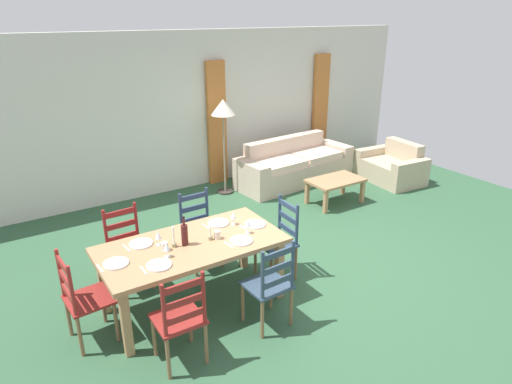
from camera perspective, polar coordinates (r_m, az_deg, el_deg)
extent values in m
cube|color=#2E5538|center=(5.80, 5.41, -9.10)|extent=(9.60, 9.60, 0.02)
cube|color=silver|center=(7.99, -9.07, 9.94)|extent=(9.60, 0.16, 2.70)
cube|color=#C16F33|center=(8.16, -5.00, 8.57)|extent=(0.35, 0.08, 2.20)
cube|color=#C16F33|center=(9.48, 8.12, 10.32)|extent=(0.35, 0.08, 2.20)
cube|color=#AA7D54|center=(4.73, -8.17, -6.68)|extent=(1.90, 0.96, 0.05)
cube|color=#AA7D54|center=(4.40, -16.15, -15.68)|extent=(0.08, 0.08, 0.70)
cube|color=#AA7D54|center=(5.00, 2.95, -9.74)|extent=(0.08, 0.08, 0.70)
cube|color=#AA7D54|center=(5.01, -18.82, -10.92)|extent=(0.08, 0.08, 0.70)
cube|color=#AA7D54|center=(5.55, -1.63, -6.28)|extent=(0.08, 0.08, 0.70)
cube|color=maroon|center=(4.18, -9.84, -15.54)|extent=(0.42, 0.40, 0.03)
cylinder|color=brown|center=(4.41, -12.80, -17.38)|extent=(0.04, 0.04, 0.43)
cylinder|color=brown|center=(4.50, -8.34, -16.05)|extent=(0.04, 0.04, 0.43)
cylinder|color=brown|center=(4.16, -11.07, -20.02)|extent=(0.04, 0.04, 0.43)
cylinder|color=brown|center=(4.26, -6.34, -18.51)|extent=(0.04, 0.04, 0.43)
cylinder|color=maroon|center=(3.85, -11.62, -14.54)|extent=(0.04, 0.04, 0.50)
cylinder|color=maroon|center=(3.96, -6.65, -13.07)|extent=(0.04, 0.04, 0.50)
cube|color=maroon|center=(3.98, -8.97, -15.33)|extent=(0.38, 0.03, 0.06)
cube|color=maroon|center=(3.89, -9.11, -13.57)|extent=(0.38, 0.03, 0.06)
cube|color=maroon|center=(3.81, -9.24, -11.72)|extent=(0.38, 0.03, 0.06)
cube|color=#2F4154|center=(4.56, 1.40, -11.69)|extent=(0.44, 0.42, 0.03)
cylinder|color=brown|center=(4.72, -1.70, -13.78)|extent=(0.04, 0.04, 0.43)
cylinder|color=brown|center=(4.89, 1.90, -12.36)|extent=(0.04, 0.04, 0.43)
cylinder|color=brown|center=(4.49, 0.80, -15.85)|extent=(0.04, 0.04, 0.43)
cylinder|color=brown|center=(4.67, 4.49, -14.25)|extent=(0.04, 0.04, 0.43)
cylinder|color=#2F4154|center=(4.21, 0.84, -10.55)|extent=(0.04, 0.04, 0.50)
cylinder|color=#2F4154|center=(4.40, 4.68, -9.06)|extent=(0.04, 0.04, 0.50)
cube|color=#2F4154|center=(4.37, 2.77, -11.24)|extent=(0.38, 0.04, 0.06)
cube|color=#2F4154|center=(4.29, 2.81, -9.57)|extent=(0.38, 0.04, 0.06)
cube|color=#2F4154|center=(4.22, 2.85, -7.83)|extent=(0.38, 0.04, 0.06)
cube|color=maroon|center=(5.30, -15.75, -7.44)|extent=(0.44, 0.43, 0.03)
cylinder|color=brown|center=(5.33, -12.99, -9.84)|extent=(0.04, 0.04, 0.43)
cylinder|color=brown|center=(5.22, -16.65, -10.92)|extent=(0.04, 0.04, 0.43)
cylinder|color=brown|center=(5.60, -14.43, -8.30)|extent=(0.04, 0.04, 0.43)
cylinder|color=brown|center=(5.50, -17.91, -9.28)|extent=(0.04, 0.04, 0.43)
cylinder|color=maroon|center=(5.38, -14.92, -3.75)|extent=(0.04, 0.04, 0.50)
cylinder|color=maroon|center=(5.28, -18.53, -4.68)|extent=(0.04, 0.04, 0.50)
cube|color=maroon|center=(5.38, -16.56, -5.46)|extent=(0.38, 0.05, 0.06)
cube|color=maroon|center=(5.31, -16.73, -4.02)|extent=(0.38, 0.05, 0.06)
cube|color=maroon|center=(5.25, -16.90, -2.54)|extent=(0.38, 0.05, 0.06)
cube|color=navy|center=(5.55, -6.91, -5.28)|extent=(0.43, 0.41, 0.03)
cylinder|color=brown|center=(5.60, -4.34, -7.57)|extent=(0.04, 0.04, 0.43)
cylinder|color=brown|center=(5.46, -7.62, -8.59)|extent=(0.04, 0.04, 0.43)
cylinder|color=brown|center=(5.87, -6.04, -6.21)|extent=(0.04, 0.04, 0.43)
cylinder|color=brown|center=(5.73, -9.21, -7.13)|extent=(0.04, 0.04, 0.43)
cylinder|color=navy|center=(5.65, -6.24, -1.80)|extent=(0.04, 0.04, 0.50)
cylinder|color=navy|center=(5.51, -9.52, -2.64)|extent=(0.04, 0.04, 0.50)
cube|color=navy|center=(5.63, -7.79, -3.42)|extent=(0.38, 0.04, 0.06)
cube|color=navy|center=(5.57, -7.87, -2.03)|extent=(0.38, 0.04, 0.06)
cube|color=navy|center=(5.51, -7.94, -0.60)|extent=(0.38, 0.04, 0.06)
cube|color=maroon|center=(4.63, -20.42, -12.64)|extent=(0.43, 0.45, 0.03)
cylinder|color=brown|center=(4.94, -18.80, -13.29)|extent=(0.04, 0.04, 0.43)
cylinder|color=brown|center=(4.66, -17.28, -15.48)|extent=(0.04, 0.04, 0.43)
cylinder|color=brown|center=(4.88, -22.66, -14.38)|extent=(0.04, 0.04, 0.43)
cylinder|color=brown|center=(4.59, -21.40, -16.69)|extent=(0.04, 0.04, 0.43)
cylinder|color=maroon|center=(4.62, -23.55, -9.40)|extent=(0.04, 0.04, 0.50)
cylinder|color=maroon|center=(4.32, -22.31, -11.53)|extent=(0.04, 0.04, 0.50)
cube|color=maroon|center=(4.53, -22.71, -11.83)|extent=(0.05, 0.38, 0.06)
cube|color=maroon|center=(4.46, -22.99, -10.21)|extent=(0.05, 0.38, 0.06)
cube|color=maroon|center=(4.38, -23.28, -8.54)|extent=(0.05, 0.38, 0.06)
cube|color=navy|center=(5.32, 2.49, -6.44)|extent=(0.42, 0.43, 0.03)
cylinder|color=brown|center=(5.22, 1.94, -9.93)|extent=(0.04, 0.04, 0.43)
cylinder|color=brown|center=(5.48, -0.09, -8.22)|extent=(0.04, 0.04, 0.43)
cylinder|color=brown|center=(5.38, 5.04, -8.92)|extent=(0.04, 0.04, 0.43)
cylinder|color=brown|center=(5.64, 2.92, -7.33)|extent=(0.04, 0.04, 0.43)
cylinder|color=navy|center=(5.15, 5.22, -4.21)|extent=(0.04, 0.04, 0.50)
cylinder|color=navy|center=(5.42, 3.02, -2.78)|extent=(0.04, 0.04, 0.50)
cube|color=navy|center=(5.34, 4.05, -4.74)|extent=(0.04, 0.38, 0.06)
cube|color=navy|center=(5.27, 4.09, -3.28)|extent=(0.04, 0.38, 0.06)
cube|color=navy|center=(5.21, 4.14, -1.79)|extent=(0.04, 0.38, 0.06)
cylinder|color=white|center=(4.37, -12.20, -9.05)|extent=(0.24, 0.24, 0.02)
cube|color=silver|center=(4.33, -14.06, -9.61)|extent=(0.02, 0.17, 0.01)
cylinder|color=white|center=(4.70, -1.89, -6.18)|extent=(0.24, 0.24, 0.02)
cube|color=silver|center=(4.63, -3.49, -6.71)|extent=(0.03, 0.17, 0.01)
cylinder|color=white|center=(4.78, -14.38, -6.36)|extent=(0.24, 0.24, 0.02)
cube|color=silver|center=(4.75, -16.09, -6.84)|extent=(0.03, 0.17, 0.01)
cylinder|color=white|center=(5.09, -4.79, -3.93)|extent=(0.24, 0.24, 0.02)
cube|color=silver|center=(5.03, -6.30, -4.39)|extent=(0.03, 0.17, 0.01)
cylinder|color=white|center=(4.50, -17.32, -8.63)|extent=(0.24, 0.24, 0.02)
cube|color=silver|center=(4.47, -19.16, -9.14)|extent=(0.03, 0.17, 0.01)
cylinder|color=white|center=(5.04, -0.13, -4.11)|extent=(0.24, 0.24, 0.02)
cube|color=silver|center=(4.97, -1.59, -4.58)|extent=(0.02, 0.17, 0.01)
cylinder|color=#471919|center=(4.64, -9.04, -5.40)|extent=(0.07, 0.07, 0.22)
cylinder|color=#471919|center=(4.58, -9.15, -3.73)|extent=(0.02, 0.02, 0.08)
cylinder|color=black|center=(4.56, -9.18, -3.19)|extent=(0.03, 0.03, 0.02)
cylinder|color=white|center=(4.50, -11.18, -8.05)|extent=(0.06, 0.06, 0.01)
cylinder|color=white|center=(4.48, -11.22, -7.63)|extent=(0.01, 0.01, 0.07)
cone|color=white|center=(4.45, -11.29, -6.76)|extent=(0.06, 0.06, 0.08)
cylinder|color=white|center=(4.87, -1.05, -5.19)|extent=(0.06, 0.06, 0.01)
cylinder|color=white|center=(4.85, -1.05, -4.79)|extent=(0.01, 0.01, 0.07)
cone|color=white|center=(4.82, -1.06, -3.96)|extent=(0.06, 0.06, 0.08)
cylinder|color=white|center=(4.74, -12.19, -6.55)|extent=(0.06, 0.06, 0.01)
cylinder|color=white|center=(4.72, -12.23, -6.14)|extent=(0.01, 0.01, 0.07)
cone|color=white|center=(4.68, -12.30, -5.30)|extent=(0.06, 0.06, 0.08)
cylinder|color=white|center=(5.06, -2.88, -4.09)|extent=(0.06, 0.06, 0.01)
cylinder|color=white|center=(5.05, -2.89, -3.70)|extent=(0.01, 0.01, 0.07)
cone|color=white|center=(5.01, -2.90, -2.90)|extent=(0.06, 0.06, 0.08)
cylinder|color=beige|center=(4.75, -4.93, -5.42)|extent=(0.07, 0.07, 0.09)
cylinder|color=beige|center=(4.60, -11.51, -6.77)|extent=(0.07, 0.07, 0.09)
cylinder|color=#998C66|center=(4.66, -10.32, -6.62)|extent=(0.05, 0.05, 0.04)
cylinder|color=white|center=(4.61, -10.41, -5.39)|extent=(0.02, 0.02, 0.19)
cylinder|color=#998C66|center=(4.75, -5.80, -5.80)|extent=(0.05, 0.05, 0.04)
cylinder|color=white|center=(4.71, -5.84, -4.98)|extent=(0.02, 0.02, 0.11)
cube|color=beige|center=(8.40, 4.98, 2.57)|extent=(1.86, 0.94, 0.40)
cube|color=beige|center=(8.55, 3.68, 4.36)|extent=(1.81, 0.35, 0.80)
cube|color=beige|center=(9.06, 9.81, 4.37)|extent=(0.30, 0.82, 0.58)
cube|color=beige|center=(7.76, -0.61, 1.69)|extent=(0.30, 0.82, 0.58)
cube|color=beige|center=(8.58, 7.50, 4.71)|extent=(0.91, 0.71, 0.12)
cube|color=beige|center=(8.00, 2.88, 3.59)|extent=(0.91, 0.71, 0.12)
cube|color=#AA7D54|center=(7.48, 10.06, 1.46)|extent=(0.90, 0.56, 0.04)
cube|color=#AA7D54|center=(7.15, 8.80, -1.26)|extent=(0.06, 0.06, 0.38)
cube|color=#AA7D54|center=(7.67, 13.32, 0.03)|extent=(0.06, 0.06, 0.38)
cube|color=#AA7D54|center=(7.47, 6.49, -0.10)|extent=(0.06, 0.06, 0.38)
cube|color=#AA7D54|center=(7.97, 10.99, 1.07)|extent=(0.06, 0.06, 0.38)
cube|color=tan|center=(8.82, 16.62, 2.58)|extent=(0.86, 0.86, 0.38)
cube|color=tan|center=(8.97, 18.12, 3.88)|extent=(0.26, 0.81, 0.72)
cube|color=tan|center=(8.48, 18.95, 2.03)|extent=(0.81, 0.24, 0.52)
cube|color=tan|center=(9.13, 14.56, 3.91)|extent=(0.81, 0.24, 0.52)
cylinder|color=#332D28|center=(7.97, -3.90, 0.08)|extent=(0.28, 0.28, 0.03)
cylinder|color=gray|center=(7.74, -4.03, 4.83)|extent=(0.03, 0.03, 1.35)
cone|color=beige|center=(7.54, -4.20, 10.69)|extent=(0.40, 0.40, 0.26)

